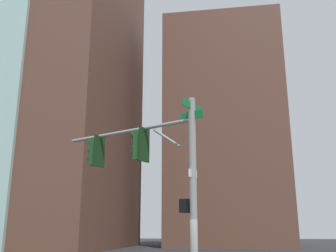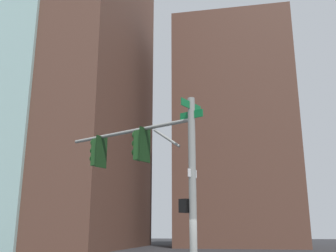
# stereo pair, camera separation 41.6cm
# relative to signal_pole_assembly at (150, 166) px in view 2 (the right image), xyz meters

# --- Properties ---
(signal_pole_assembly) EXTENTS (2.83, 5.22, 6.22)m
(signal_pole_assembly) POSITION_rel_signal_pole_assembly_xyz_m (0.00, 0.00, 0.00)
(signal_pole_assembly) COLOR gray
(signal_pole_assembly) RESTS_ON ground_plane
(building_brick_nearside) EXTENTS (25.51, 14.84, 59.34)m
(building_brick_nearside) POSITION_rel_signal_pole_assembly_xyz_m (-35.88, -18.70, 25.46)
(building_brick_nearside) COLOR brown
(building_brick_nearside) RESTS_ON ground_plane
(building_brick_midblock) EXTENTS (16.12, 16.75, 32.99)m
(building_brick_midblock) POSITION_rel_signal_pole_assembly_xyz_m (-45.74, 2.32, 12.28)
(building_brick_midblock) COLOR brown
(building_brick_midblock) RESTS_ON ground_plane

